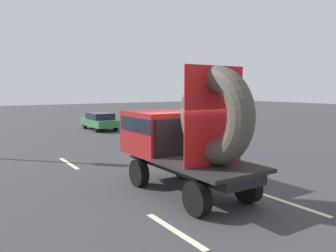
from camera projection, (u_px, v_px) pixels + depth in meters
ground_plane at (194, 192)px, 9.77m from camera, size 120.00×120.00×0.00m
flatbed_truck at (182, 134)px, 9.73m from camera, size 2.02×4.83×3.60m
distant_sedan at (100, 121)px, 24.65m from camera, size 1.67×3.89×1.27m
lane_dash_left_near at (175, 230)px, 7.09m from camera, size 0.16×2.16×0.01m
lane_dash_left_far at (69, 163)px, 13.51m from camera, size 0.16×2.40×0.01m
lane_dash_right_near at (294, 204)px, 8.69m from camera, size 0.16×2.10×0.01m
lane_dash_right_far at (143, 154)px, 15.52m from camera, size 0.16×2.64×0.01m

